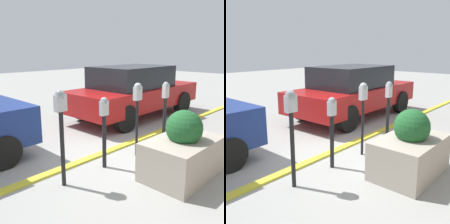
% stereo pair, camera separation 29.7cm
% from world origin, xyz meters
% --- Properties ---
extents(ground_plane, '(40.00, 40.00, 0.00)m').
position_xyz_m(ground_plane, '(0.00, 0.00, 0.00)').
color(ground_plane, '#999993').
extents(curb_strip, '(19.00, 0.16, 0.04)m').
position_xyz_m(curb_strip, '(0.00, 0.08, 0.02)').
color(curb_strip, gold).
rests_on(curb_strip, ground_plane).
extents(parking_meter_nearest, '(0.18, 0.15, 1.52)m').
position_xyz_m(parking_meter_nearest, '(-1.35, -0.39, 1.06)').
color(parking_meter_nearest, black).
rests_on(parking_meter_nearest, ground_plane).
extents(parking_meter_second, '(0.15, 0.13, 1.29)m').
position_xyz_m(parking_meter_second, '(-0.45, -0.38, 0.83)').
color(parking_meter_second, black).
rests_on(parking_meter_second, ground_plane).
extents(parking_meter_middle, '(0.18, 0.15, 1.47)m').
position_xyz_m(parking_meter_middle, '(0.38, -0.44, 1.10)').
color(parking_meter_middle, black).
rests_on(parking_meter_middle, ground_plane).
extents(parking_meter_fourth, '(0.15, 0.13, 1.41)m').
position_xyz_m(parking_meter_fourth, '(1.36, -0.44, 0.89)').
color(parking_meter_fourth, black).
rests_on(parking_meter_fourth, ground_plane).
extents(planter_box, '(1.39, 0.88, 1.14)m').
position_xyz_m(planter_box, '(0.22, -1.55, 0.43)').
color(planter_box, '#A39989').
rests_on(planter_box, ground_plane).
extents(parked_car_middle, '(4.65, 1.95, 1.60)m').
position_xyz_m(parked_car_middle, '(2.76, 1.59, 0.84)').
color(parked_car_middle, maroon).
rests_on(parked_car_middle, ground_plane).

